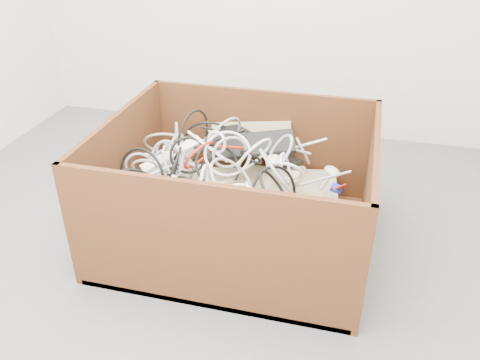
% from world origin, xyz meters
% --- Properties ---
extents(ground, '(3.00, 3.00, 0.00)m').
position_xyz_m(ground, '(0.00, 0.00, 0.00)').
color(ground, '#59595B').
rests_on(ground, ground).
extents(cardboard_box, '(1.14, 0.95, 0.57)m').
position_xyz_m(cardboard_box, '(0.17, 0.22, 0.15)').
color(cardboard_box, '#411F10').
rests_on(cardboard_box, ground).
extents(keyboard_pile, '(0.96, 0.85, 0.33)m').
position_xyz_m(keyboard_pile, '(0.21, 0.26, 0.28)').
color(keyboard_pile, tan).
rests_on(keyboard_pile, cardboard_box).
extents(mice_scatter, '(0.92, 0.70, 0.20)m').
position_xyz_m(mice_scatter, '(0.18, 0.21, 0.35)').
color(mice_scatter, beige).
rests_on(mice_scatter, keyboard_pile).
extents(power_strip_left, '(0.24, 0.25, 0.12)m').
position_xyz_m(power_strip_left, '(-0.13, 0.24, 0.38)').
color(power_strip_left, white).
rests_on(power_strip_left, keyboard_pile).
extents(power_strip_right, '(0.27, 0.08, 0.09)m').
position_xyz_m(power_strip_right, '(0.06, 0.03, 0.35)').
color(power_strip_right, white).
rests_on(power_strip_right, keyboard_pile).
extents(vga_plug, '(0.05, 0.05, 0.03)m').
position_xyz_m(vga_plug, '(0.60, 0.21, 0.34)').
color(vga_plug, '#0C21BA').
rests_on(vga_plug, keyboard_pile).
extents(cable_tangle, '(1.04, 0.77, 0.39)m').
position_xyz_m(cable_tangle, '(0.06, 0.18, 0.39)').
color(cable_tangle, silver).
rests_on(cable_tangle, keyboard_pile).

